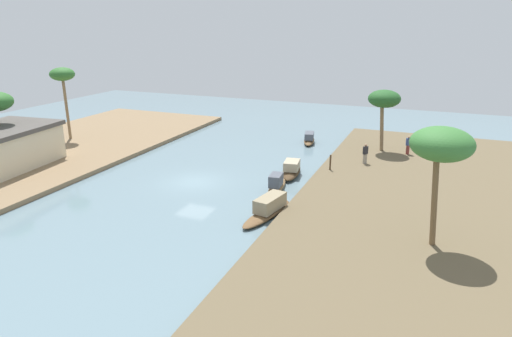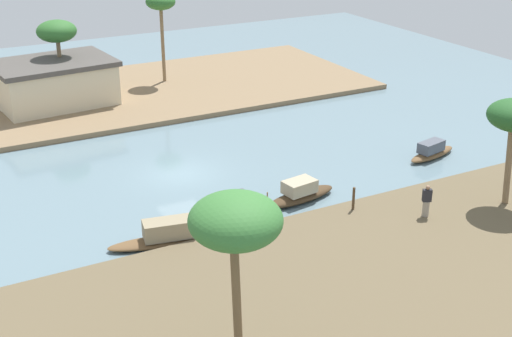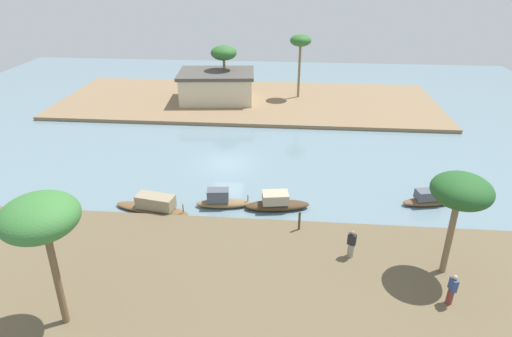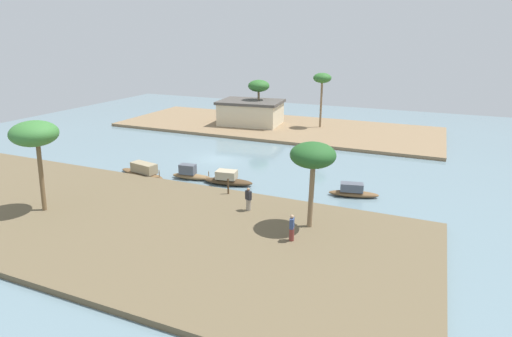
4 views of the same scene
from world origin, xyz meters
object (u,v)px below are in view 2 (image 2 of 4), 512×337
at_px(sampan_open_hull, 166,235).
at_px(sampan_with_tall_canopy, 301,193).
at_px(riverside_building, 54,82).
at_px(palm_tree_right_tall, 161,4).
at_px(person_on_near_bank, 426,202).
at_px(mooring_post, 354,199).
at_px(sampan_near_left_bank, 432,151).
at_px(sampan_midstream, 239,208).
at_px(palm_tree_left_near, 236,223).
at_px(palm_tree_right_short, 57,32).

distance_m(sampan_open_hull, sampan_with_tall_canopy, 8.24).
distance_m(sampan_with_tall_canopy, riverside_building, 23.86).
bearing_deg(riverside_building, palm_tree_right_tall, 6.35).
distance_m(person_on_near_bank, mooring_post, 3.66).
relative_size(sampan_open_hull, person_on_near_bank, 3.18).
bearing_deg(sampan_near_left_bank, sampan_open_hull, 175.55).
height_order(person_on_near_bank, mooring_post, person_on_near_bank).
bearing_deg(palm_tree_right_tall, riverside_building, -168.12).
height_order(sampan_midstream, palm_tree_right_tall, palm_tree_right_tall).
distance_m(person_on_near_bank, palm_tree_left_near, 15.35).
xyz_separation_m(sampan_near_left_bank, sampan_midstream, (-14.23, -1.52, 0.05)).
bearing_deg(riverside_building, palm_tree_left_near, -97.80).
bearing_deg(sampan_near_left_bank, palm_tree_left_near, -160.38).
height_order(sampan_with_tall_canopy, palm_tree_right_tall, palm_tree_right_tall).
relative_size(sampan_near_left_bank, sampan_with_tall_canopy, 0.91).
xyz_separation_m(sampan_open_hull, mooring_post, (9.65, -1.72, 0.50)).
height_order(palm_tree_left_near, palm_tree_right_short, palm_tree_left_near).
distance_m(sampan_near_left_bank, riverside_building, 27.92).
distance_m(sampan_midstream, riverside_building, 22.92).
distance_m(sampan_near_left_bank, sampan_with_tall_canopy, 10.58).
xyz_separation_m(palm_tree_left_near, riverside_building, (1.32, 33.20, -3.84)).
bearing_deg(mooring_post, sampan_near_left_bank, 25.39).
bearing_deg(palm_tree_left_near, palm_tree_right_tall, 73.00).
distance_m(sampan_near_left_bank, palm_tree_left_near, 23.79).
xyz_separation_m(sampan_near_left_bank, riverside_building, (-18.35, 20.98, 1.61)).
relative_size(person_on_near_bank, riverside_building, 0.19).
height_order(sampan_with_tall_canopy, palm_tree_left_near, palm_tree_left_near).
bearing_deg(palm_tree_right_tall, sampan_with_tall_canopy, -93.64).
bearing_deg(sampan_open_hull, palm_tree_right_short, 98.30).
relative_size(person_on_near_bank, palm_tree_right_short, 0.28).
relative_size(sampan_midstream, palm_tree_right_short, 0.64).
bearing_deg(sampan_midstream, mooring_post, -34.02).
relative_size(sampan_near_left_bank, sampan_open_hull, 0.75).
relative_size(sampan_near_left_bank, riverside_building, 0.45).
relative_size(palm_tree_left_near, palm_tree_right_short, 1.07).
height_order(palm_tree_right_short, riverside_building, palm_tree_right_short).
bearing_deg(palm_tree_left_near, sampan_near_left_bank, 31.85).
bearing_deg(person_on_near_bank, sampan_open_hull, -173.49).
bearing_deg(mooring_post, palm_tree_right_short, 108.10).
xyz_separation_m(sampan_midstream, palm_tree_left_near, (-5.44, -10.70, 5.40)).
xyz_separation_m(sampan_midstream, sampan_with_tall_canopy, (3.75, 0.02, -0.00)).
relative_size(sampan_midstream, mooring_post, 3.09).
bearing_deg(sampan_midstream, person_on_near_bank, -38.56).
xyz_separation_m(sampan_open_hull, palm_tree_right_short, (1.08, 24.51, 5.02)).
bearing_deg(person_on_near_bank, palm_tree_right_tall, 119.80).
bearing_deg(person_on_near_bank, riverside_building, 138.33).
height_order(sampan_near_left_bank, palm_tree_left_near, palm_tree_left_near).
height_order(person_on_near_bank, riverside_building, riverside_building).
relative_size(sampan_with_tall_canopy, mooring_post, 3.60).
bearing_deg(palm_tree_right_tall, palm_tree_left_near, -107.00).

